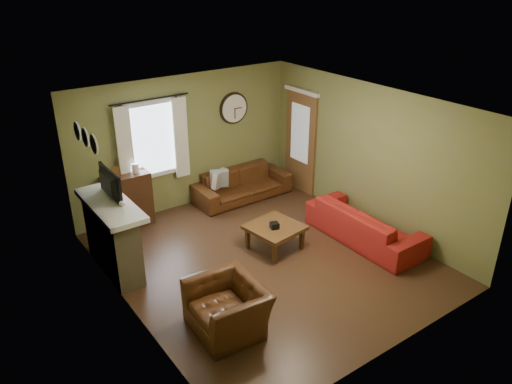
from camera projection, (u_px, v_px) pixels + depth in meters
floor at (265, 259)px, 8.23m from camera, size 4.60×5.20×0.00m
ceiling at (267, 105)px, 7.13m from camera, size 4.60×5.20×0.00m
wall_left at (124, 231)px, 6.47m from camera, size 0.00×5.20×2.60m
wall_right at (369, 157)px, 8.89m from camera, size 0.00×5.20×2.60m
wall_back at (185, 142)px, 9.59m from camera, size 4.60×0.00×2.60m
wall_front at (400, 264)px, 5.76m from camera, size 4.60×0.00×2.60m
fireplace at (113, 239)px, 7.74m from camera, size 0.40×1.40×1.10m
firebox at (126, 249)px, 7.94m from camera, size 0.04×0.60×0.55m
mantel at (110, 205)px, 7.50m from camera, size 0.58×1.60×0.08m
tv at (106, 188)px, 7.53m from camera, size 0.08×0.60×0.35m
tv_screen at (110, 184)px, 7.55m from camera, size 0.02×0.62×0.36m
medallion_left at (94, 144)px, 6.67m from camera, size 0.28×0.28×0.03m
medallion_mid at (85, 137)px, 6.92m from camera, size 0.28×0.28×0.03m
medallion_right at (77, 131)px, 7.18m from camera, size 0.28×0.28×0.03m
window_pane at (151, 140)px, 9.13m from camera, size 1.00×0.02×1.30m
curtain_rod at (150, 99)px, 8.73m from camera, size 0.03×0.03×1.50m
curtain_left at (125, 150)px, 8.79m from camera, size 0.28×0.04×1.55m
curtain_right at (181, 138)px, 9.36m from camera, size 0.28×0.04×1.55m
wall_clock at (234, 108)px, 9.93m from camera, size 0.64×0.06×0.64m
door at (300, 142)px, 10.34m from camera, size 0.05×0.90×2.10m
bookshelf at (128, 201)px, 9.07m from camera, size 0.85×0.36×1.01m
book at (118, 174)px, 9.03m from camera, size 0.24×0.28×0.02m
sofa_brown at (242, 184)px, 10.25m from camera, size 2.03×0.79×0.59m
pillow_left at (219, 179)px, 9.87m from camera, size 0.37×0.24×0.36m
pillow_right at (219, 178)px, 9.89m from camera, size 0.37×0.25×0.36m
sofa_red at (365, 224)px, 8.67m from camera, size 0.85×2.18×0.64m
armchair at (228, 308)px, 6.57m from camera, size 0.95×1.07×0.66m
coffee_table at (275, 237)px, 8.45m from camera, size 0.92×0.92×0.44m
tissue_box at (274, 230)px, 8.31m from camera, size 0.16×0.16×0.10m
wine_glass_a at (124, 209)px, 7.07m from camera, size 0.07×0.07×0.21m
wine_glass_b at (122, 208)px, 7.10m from camera, size 0.07×0.07×0.20m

